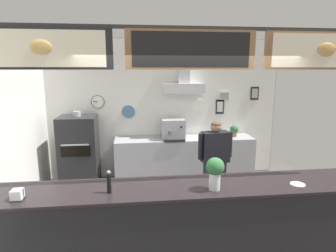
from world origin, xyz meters
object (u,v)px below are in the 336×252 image
object	(u,v)px
espresso_machine	(173,129)
pepper_grinder	(109,182)
potted_rosemary	(234,130)
potted_thyme	(220,132)
basil_vase	(215,172)
pizza_oven	(79,152)
napkin_holder	(17,195)
shop_worker	(215,164)
condiment_plate	(298,184)

from	to	relation	value
espresso_machine	pepper_grinder	size ratio (longest dim) A/B	2.18
potted_rosemary	potted_thyme	distance (m)	0.31
pepper_grinder	basil_vase	xyz separation A→B (m)	(1.14, -0.05, 0.08)
potted_rosemary	basil_vase	xyz separation A→B (m)	(-1.25, -2.91, 0.19)
pizza_oven	napkin_holder	world-z (taller)	pizza_oven
napkin_holder	shop_worker	bearing A→B (deg)	31.78
pizza_oven	napkin_holder	xyz separation A→B (m)	(-0.07, -2.81, 0.38)
espresso_machine	napkin_holder	xyz separation A→B (m)	(-1.97, -2.89, -0.03)
potted_thyme	napkin_holder	xyz separation A→B (m)	(-2.99, -2.91, 0.06)
espresso_machine	potted_thyme	size ratio (longest dim) A/B	2.67
pizza_oven	potted_thyme	xyz separation A→B (m)	(2.91, 0.10, 0.32)
napkin_holder	pepper_grinder	bearing A→B (deg)	3.62
potted_thyme	basil_vase	distance (m)	3.05
potted_rosemary	basil_vase	world-z (taller)	basil_vase
potted_rosemary	potted_thyme	size ratio (longest dim) A/B	1.20
espresso_machine	basil_vase	bearing A→B (deg)	-88.54
condiment_plate	basil_vase	bearing A→B (deg)	-179.39
pepper_grinder	espresso_machine	bearing A→B (deg)	69.44
potted_thyme	pepper_grinder	world-z (taller)	pepper_grinder
napkin_holder	basil_vase	size ratio (longest dim) A/B	0.37
potted_thyme	basil_vase	world-z (taller)	basil_vase
pizza_oven	condiment_plate	world-z (taller)	pizza_oven
potted_thyme	condiment_plate	size ratio (longest dim) A/B	1.25
pizza_oven	shop_worker	size ratio (longest dim) A/B	1.02
potted_thyme	pepper_grinder	distance (m)	3.53
potted_rosemary	pepper_grinder	bearing A→B (deg)	-129.91
espresso_machine	potted_rosemary	distance (m)	1.33
napkin_holder	pepper_grinder	distance (m)	0.91
espresso_machine	pizza_oven	bearing A→B (deg)	-177.48
napkin_holder	potted_rosemary	bearing A→B (deg)	41.46
potted_thyme	espresso_machine	bearing A→B (deg)	-179.13
espresso_machine	potted_rosemary	world-z (taller)	espresso_machine
shop_worker	potted_thyme	xyz separation A→B (m)	(0.49, 1.36, 0.24)
espresso_machine	basil_vase	xyz separation A→B (m)	(0.07, -2.88, 0.13)
shop_worker	napkin_holder	world-z (taller)	shop_worker
espresso_machine	napkin_holder	distance (m)	3.50
shop_worker	espresso_machine	bearing A→B (deg)	-77.92
napkin_holder	condiment_plate	size ratio (longest dim) A/B	0.82
espresso_machine	potted_thyme	xyz separation A→B (m)	(1.01, 0.02, -0.09)
shop_worker	potted_rosemary	xyz separation A→B (m)	(0.81, 1.37, 0.26)
potted_rosemary	pepper_grinder	distance (m)	3.73
espresso_machine	napkin_holder	bearing A→B (deg)	-124.30
condiment_plate	pepper_grinder	world-z (taller)	pepper_grinder
pepper_grinder	basil_vase	size ratio (longest dim) A/B	0.69
pizza_oven	napkin_holder	distance (m)	2.83
espresso_machine	potted_thyme	bearing A→B (deg)	0.87
pizza_oven	pepper_grinder	size ratio (longest dim) A/B	6.25
shop_worker	condiment_plate	xyz separation A→B (m)	(0.53, -1.53, 0.26)
shop_worker	potted_rosemary	bearing A→B (deg)	-129.53
espresso_machine	pepper_grinder	bearing A→B (deg)	-110.56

